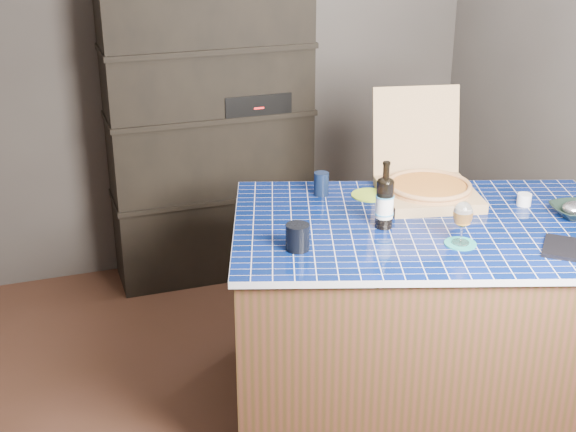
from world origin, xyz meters
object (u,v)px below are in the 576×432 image
object	(u,v)px
bowl	(575,211)
pizza_box	(427,184)
kitchen_island	(419,315)
mead_bottle	(385,202)
dvd_case	(563,248)
wine_glass	(463,215)

from	to	relation	value
bowl	pizza_box	bearing A→B (deg)	140.56
kitchen_island	pizza_box	world-z (taller)	pizza_box
mead_bottle	dvd_case	size ratio (longest dim) A/B	1.42
kitchen_island	mead_bottle	size ratio (longest dim) A/B	6.40
pizza_box	mead_bottle	size ratio (longest dim) A/B	1.99
mead_bottle	bowl	xyz separation A→B (m)	(0.87, -0.17, -0.09)
pizza_box	dvd_case	size ratio (longest dim) A/B	2.83
kitchen_island	bowl	size ratio (longest dim) A/B	9.29
pizza_box	wine_glass	bearing A→B (deg)	-91.24
dvd_case	kitchen_island	bearing A→B (deg)	174.46
mead_bottle	bowl	size ratio (longest dim) A/B	1.45
bowl	wine_glass	bearing A→B (deg)	-171.40
wine_glass	bowl	world-z (taller)	wine_glass
mead_bottle	pizza_box	bearing A→B (deg)	36.91
pizza_box	wine_glass	xyz separation A→B (m)	(-0.12, -0.53, 0.06)
mead_bottle	wine_glass	distance (m)	0.35
kitchen_island	bowl	distance (m)	0.85
mead_bottle	wine_glass	world-z (taller)	mead_bottle
kitchen_island	dvd_case	size ratio (longest dim) A/B	9.09
dvd_case	wine_glass	bearing A→B (deg)	-165.52
pizza_box	mead_bottle	world-z (taller)	pizza_box
wine_glass	pizza_box	bearing A→B (deg)	77.39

